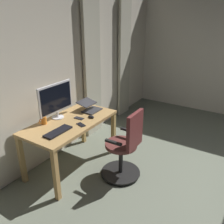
% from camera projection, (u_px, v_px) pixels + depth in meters
% --- Properties ---
extents(back_room_partition, '(5.86, 0.10, 2.79)m').
position_uv_depth(back_room_partition, '(64.00, 66.00, 3.72)').
color(back_room_partition, beige).
rests_on(back_room_partition, ground).
extents(curtain_left_panel, '(0.42, 0.06, 2.50)m').
position_uv_depth(curtain_left_panel, '(124.00, 59.00, 5.07)').
color(curtain_left_panel, '#BAB6A0').
rests_on(curtain_left_panel, ground).
extents(curtain_right_panel, '(0.43, 0.06, 2.50)m').
position_uv_depth(curtain_right_panel, '(92.00, 69.00, 4.18)').
color(curtain_right_panel, '#BAB6A0').
rests_on(curtain_right_panel, ground).
extents(desk, '(1.38, 0.71, 0.75)m').
position_uv_depth(desk, '(71.00, 127.00, 3.39)').
color(desk, tan).
rests_on(desk, ground).
extents(office_chair, '(0.56, 0.56, 1.01)m').
position_uv_depth(office_chair, '(125.00, 148.00, 3.21)').
color(office_chair, black).
rests_on(office_chair, ground).
extents(computer_monitor, '(0.62, 0.18, 0.51)m').
position_uv_depth(computer_monitor, '(56.00, 99.00, 3.35)').
color(computer_monitor, silver).
rests_on(computer_monitor, desk).
extents(computer_keyboard, '(0.40, 0.14, 0.02)m').
position_uv_depth(computer_keyboard, '(58.00, 132.00, 3.02)').
color(computer_keyboard, black).
rests_on(computer_keyboard, desk).
extents(laptop, '(0.29, 0.31, 0.15)m').
position_uv_depth(laptop, '(90.00, 107.00, 3.69)').
color(laptop, '#333338').
rests_on(laptop, desk).
extents(computer_mouse, '(0.06, 0.10, 0.04)m').
position_uv_depth(computer_mouse, '(91.00, 117.00, 3.44)').
color(computer_mouse, black).
rests_on(computer_mouse, desk).
extents(cell_phone_face_up, '(0.11, 0.16, 0.01)m').
position_uv_depth(cell_phone_face_up, '(81.00, 125.00, 3.22)').
color(cell_phone_face_up, black).
rests_on(cell_phone_face_up, desk).
extents(cell_phone_by_monitor, '(0.07, 0.15, 0.01)m').
position_uv_depth(cell_phone_by_monitor, '(79.00, 118.00, 3.42)').
color(cell_phone_by_monitor, '#232328').
rests_on(cell_phone_by_monitor, desk).
extents(mug_coffee, '(0.13, 0.08, 0.11)m').
position_uv_depth(mug_coffee, '(44.00, 120.00, 3.24)').
color(mug_coffee, orange).
rests_on(mug_coffee, desk).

